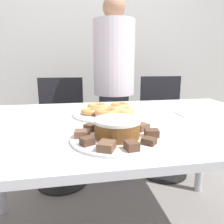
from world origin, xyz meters
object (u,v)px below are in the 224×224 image
(frosted_cake, at_px, (117,128))
(plate_cake, at_px, (117,138))
(napkin, at_px, (192,114))
(plate_donuts, at_px, (109,113))
(office_chair_right, at_px, (163,127))
(office_chair_left, at_px, (61,133))
(person_standing, at_px, (114,88))

(frosted_cake, bearing_deg, plate_cake, 0.00)
(plate_cake, relative_size, napkin, 2.29)
(plate_cake, bearing_deg, plate_donuts, 85.35)
(office_chair_right, relative_size, frosted_cake, 5.19)
(plate_donuts, bearing_deg, frosted_cake, -94.65)
(office_chair_right, distance_m, plate_cake, 1.34)
(plate_cake, bearing_deg, napkin, 32.22)
(napkin, bearing_deg, frosted_cake, -147.78)
(office_chair_left, distance_m, napkin, 1.15)
(office_chair_left, xyz_separation_m, office_chair_right, (0.96, 0.00, 0.00))
(frosted_cake, bearing_deg, person_standing, 79.87)
(plate_cake, xyz_separation_m, napkin, (0.49, 0.31, -0.00))
(office_chair_right, height_order, frosted_cake, office_chair_right)
(frosted_cake, height_order, napkin, frosted_cake)
(person_standing, xyz_separation_m, plate_cake, (-0.20, -1.10, -0.05))
(office_chair_right, relative_size, napkin, 5.89)
(office_chair_left, height_order, frosted_cake, office_chair_left)
(plate_cake, bearing_deg, office_chair_left, 104.14)
(frosted_cake, bearing_deg, office_chair_left, 104.14)
(person_standing, height_order, frosted_cake, person_standing)
(person_standing, distance_m, plate_cake, 1.12)
(office_chair_left, bearing_deg, frosted_cake, -71.25)
(plate_donuts, distance_m, napkin, 0.46)
(office_chair_right, xyz_separation_m, frosted_cake, (-0.68, -1.10, 0.38))
(plate_donuts, xyz_separation_m, frosted_cake, (-0.03, -0.40, 0.04))
(person_standing, bearing_deg, plate_donuts, -103.12)
(plate_cake, height_order, frosted_cake, frosted_cake)
(napkin, bearing_deg, plate_cake, -147.78)
(plate_cake, height_order, plate_donuts, same)
(office_chair_left, height_order, plate_cake, office_chair_left)
(person_standing, height_order, office_chair_right, person_standing)
(office_chair_left, distance_m, plate_donuts, 0.84)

